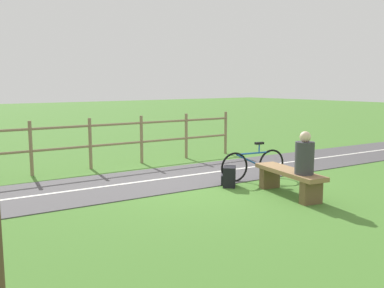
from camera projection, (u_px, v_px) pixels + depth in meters
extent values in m
plane|color=#477A2D|center=(208.00, 183.00, 9.06)|extent=(80.00, 80.00, 0.00)
cube|color=#937047|center=(289.00, 172.00, 7.98)|extent=(1.74, 0.78, 0.08)
cube|color=brown|center=(311.00, 192.00, 7.44)|extent=(0.24, 0.42, 0.41)
cube|color=brown|center=(270.00, 178.00, 8.58)|extent=(0.24, 0.42, 0.41)
cylinder|color=#38383D|center=(304.00, 158.00, 7.55)|extent=(0.40, 0.40, 0.58)
sphere|color=beige|center=(305.00, 137.00, 7.50)|extent=(0.20, 0.20, 0.20)
torus|color=black|center=(234.00, 167.00, 9.04)|extent=(0.17, 0.65, 0.65)
torus|color=black|center=(271.00, 164.00, 9.44)|extent=(0.17, 0.65, 0.65)
cylinder|color=#1E51A3|center=(254.00, 153.00, 9.20)|extent=(0.19, 0.80, 0.04)
cylinder|color=#1E51A3|center=(248.00, 160.00, 9.16)|extent=(0.15, 0.58, 0.31)
cylinder|color=#1E51A3|center=(259.00, 148.00, 9.24)|extent=(0.03, 0.03, 0.20)
cube|color=black|center=(259.00, 143.00, 9.23)|extent=(0.12, 0.21, 0.05)
cube|color=black|center=(229.00, 177.00, 8.70)|extent=(0.43, 0.42, 0.41)
cube|color=black|center=(222.00, 179.00, 8.73)|extent=(0.21, 0.20, 0.19)
cylinder|color=#847051|center=(226.00, 133.00, 12.72)|extent=(0.08, 0.08, 1.26)
cylinder|color=#847051|center=(186.00, 136.00, 11.96)|extent=(0.08, 0.08, 1.26)
cylinder|color=#847051|center=(142.00, 140.00, 11.19)|extent=(0.08, 0.08, 1.26)
cylinder|color=#847051|center=(90.00, 144.00, 10.43)|extent=(0.08, 0.08, 1.26)
cylinder|color=#847051|center=(31.00, 148.00, 9.66)|extent=(0.08, 0.08, 1.26)
cylinder|color=#847051|center=(116.00, 124.00, 10.75)|extent=(0.43, 7.00, 0.06)
cylinder|color=#847051|center=(117.00, 144.00, 10.82)|extent=(0.43, 7.00, 0.06)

